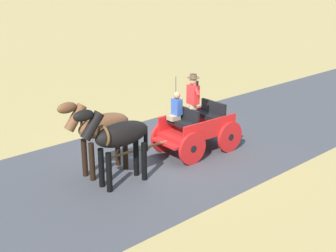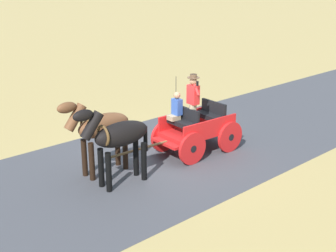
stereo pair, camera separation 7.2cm
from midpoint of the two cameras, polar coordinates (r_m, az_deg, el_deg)
name	(u,v)px [view 2 (the right image)]	position (r m, az deg, el deg)	size (l,w,h in m)	color
ground_plane	(169,155)	(13.89, 0.27, -3.67)	(200.00, 200.00, 0.00)	tan
road_surface	(169,155)	(13.89, 0.27, -3.65)	(6.13, 160.00, 0.01)	#424247
horse_drawn_carriage	(195,127)	(13.89, 3.57, -0.11)	(1.54, 4.52, 2.50)	red
horse_near_side	(118,137)	(11.65, -6.05, -1.31)	(0.64, 2.13, 2.21)	black
horse_off_side	(100,128)	(12.35, -8.25, -0.22)	(0.58, 2.13, 2.21)	brown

